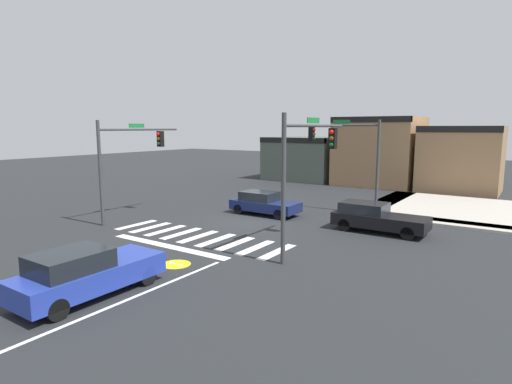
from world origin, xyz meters
TOP-DOWN VIEW (x-y plane):
  - ground_plane at (0.00, 0.00)m, footprint 120.00×120.00m
  - crosswalk_near at (-0.00, -4.50)m, footprint 9.45×2.66m
  - lane_markings at (1.11, -12.02)m, footprint 6.80×20.25m
  - bike_detector_marking at (2.10, -8.12)m, footprint 1.15×1.15m
  - curb_corner_northeast at (8.49, 9.42)m, footprint 10.00×10.60m
  - storefront_row at (0.49, 19.15)m, footprint 21.13×7.01m
  - traffic_signal_southeast at (5.51, -3.75)m, footprint 0.32×5.46m
  - traffic_signal_southwest at (-5.88, -3.59)m, footprint 0.32×5.82m
  - traffic_signal_northeast at (3.43, 5.61)m, footprint 5.44×0.32m
  - car_black at (6.82, 1.40)m, footprint 4.64×1.85m
  - car_navy at (-0.25, 1.73)m, footprint 4.23×1.76m
  - car_blue at (2.04, -11.97)m, footprint 1.83×4.72m

SIDE VIEW (x-z plane):
  - ground_plane at x=0.00m, z-range 0.00..0.00m
  - bike_detector_marking at x=2.10m, z-range 0.00..0.01m
  - crosswalk_near at x=0.00m, z-range 0.00..0.01m
  - lane_markings at x=1.11m, z-range 0.00..0.01m
  - curb_corner_northeast at x=8.49m, z-range 0.00..0.15m
  - car_navy at x=-0.25m, z-range 0.01..1.40m
  - car_black at x=6.82m, z-range 0.01..1.46m
  - car_blue at x=2.04m, z-range -0.01..1.57m
  - storefront_row at x=0.49m, z-range -0.39..5.83m
  - traffic_signal_southwest at x=-5.88m, z-range 1.09..6.75m
  - traffic_signal_southeast at x=5.51m, z-range 1.11..6.94m
  - traffic_signal_northeast at x=3.43m, z-range 1.17..6.92m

